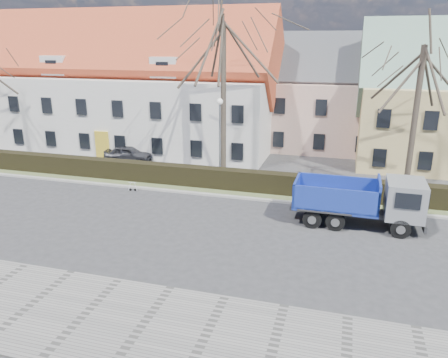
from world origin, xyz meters
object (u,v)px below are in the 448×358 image
(dump_truck, at_px, (353,200))
(parked_car_a, at_px, (128,154))
(streetlight, at_px, (220,142))
(cart_frame, at_px, (129,186))

(dump_truck, distance_m, parked_car_a, 18.92)
(streetlight, height_order, parked_car_a, streetlight)
(streetlight, relative_size, parked_car_a, 1.54)
(streetlight, distance_m, parked_car_a, 9.51)
(dump_truck, bearing_deg, parked_car_a, 155.56)
(dump_truck, relative_size, streetlight, 1.17)
(cart_frame, bearing_deg, streetlight, 29.74)
(streetlight, xyz_separation_m, cart_frame, (-5.19, -2.96, -2.56))
(dump_truck, bearing_deg, streetlight, 152.22)
(cart_frame, xyz_separation_m, parked_car_a, (-3.41, 6.36, 0.31))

